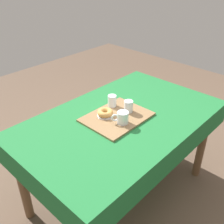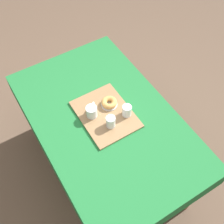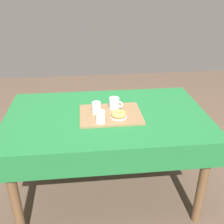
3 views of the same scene
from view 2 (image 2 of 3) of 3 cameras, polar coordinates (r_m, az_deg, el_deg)
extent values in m
plane|color=brown|center=(2.56, -1.04, -10.68)|extent=(6.00, 6.00, 0.00)
cube|color=#1E6B33|center=(1.93, -1.36, -1.70)|extent=(1.44, 0.89, 0.04)
cube|color=#1E6B33|center=(2.16, 8.78, 2.07)|extent=(1.44, 0.01, 0.14)
cube|color=#1E6B33|center=(1.94, -12.70, -8.81)|extent=(1.44, 0.01, 0.14)
cube|color=#1E6B33|center=(1.79, 11.29, -19.84)|extent=(0.01, 0.89, 0.14)
cube|color=#1E6B33|center=(2.42, -10.11, 9.20)|extent=(0.01, 0.89, 0.14)
cylinder|color=brown|center=(2.18, 16.03, -14.80)|extent=(0.06, 0.06, 0.70)
cylinder|color=brown|center=(2.67, -1.61, 6.76)|extent=(0.06, 0.06, 0.70)
cylinder|color=brown|center=(2.52, -15.47, 0.33)|extent=(0.06, 0.06, 0.70)
cube|color=olive|center=(1.93, -1.33, -0.44)|extent=(0.43, 0.34, 0.01)
cylinder|color=white|center=(1.88, -4.08, 0.08)|extent=(0.07, 0.07, 0.08)
cylinder|color=#5B230A|center=(1.89, -4.07, -0.06)|extent=(0.06, 0.06, 0.06)
torus|color=white|center=(1.91, -3.79, 1.29)|extent=(0.05, 0.04, 0.05)
cylinder|color=white|center=(1.88, 2.98, 0.27)|extent=(0.06, 0.06, 0.08)
cylinder|color=silver|center=(1.90, 2.95, -0.05)|extent=(0.05, 0.05, 0.04)
cylinder|color=white|center=(1.83, -0.16, -1.89)|extent=(0.06, 0.06, 0.08)
cylinder|color=silver|center=(1.85, -0.16, -2.20)|extent=(0.05, 0.05, 0.04)
cylinder|color=silver|center=(1.96, -0.56, 1.52)|extent=(0.11, 0.11, 0.01)
torus|color=tan|center=(1.94, -0.56, 1.92)|extent=(0.11, 0.11, 0.04)
camera|label=1|loc=(2.22, -46.58, 23.37)|focal=41.92mm
camera|label=3|loc=(2.44, 41.53, 26.17)|focal=42.36mm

